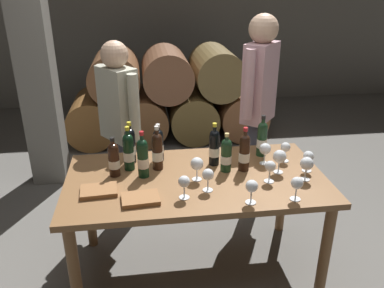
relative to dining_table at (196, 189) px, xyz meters
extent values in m
plane|color=#66635E|center=(0.00, 0.00, -0.67)|extent=(14.00, 14.00, 0.00)
cube|color=slate|center=(0.00, 4.20, 0.73)|extent=(10.00, 0.24, 2.80)
cylinder|color=brown|center=(-0.95, 2.60, -0.37)|extent=(0.60, 0.90, 0.60)
cylinder|color=brown|center=(-0.32, 2.60, -0.37)|extent=(0.60, 0.90, 0.60)
cylinder|color=brown|center=(0.31, 2.60, -0.37)|extent=(0.60, 0.90, 0.60)
cylinder|color=brown|center=(0.95, 2.60, -0.37)|extent=(0.60, 0.90, 0.60)
cylinder|color=brown|center=(-0.63, 2.60, 0.18)|extent=(0.60, 0.90, 0.60)
cylinder|color=brown|center=(0.00, 2.60, 0.18)|extent=(0.60, 0.90, 0.60)
cylinder|color=brown|center=(0.63, 2.60, 0.18)|extent=(0.60, 0.90, 0.60)
cube|color=slate|center=(-1.30, 1.60, 0.63)|extent=(0.32, 0.32, 2.60)
cube|color=brown|center=(0.00, 0.00, 0.07)|extent=(1.70, 0.90, 0.04)
cylinder|color=brown|center=(-0.77, -0.39, -0.31)|extent=(0.07, 0.07, 0.72)
cylinder|color=brown|center=(0.77, -0.39, -0.31)|extent=(0.07, 0.07, 0.72)
cylinder|color=brown|center=(-0.77, 0.39, -0.31)|extent=(0.07, 0.07, 0.72)
cylinder|color=brown|center=(0.77, 0.39, -0.31)|extent=(0.07, 0.07, 0.72)
cylinder|color=black|center=(-0.23, 0.29, 0.19)|extent=(0.07, 0.07, 0.19)
sphere|color=black|center=(-0.23, 0.29, 0.29)|extent=(0.07, 0.07, 0.07)
cylinder|color=black|center=(-0.23, 0.29, 0.31)|extent=(0.03, 0.03, 0.06)
cylinder|color=silver|center=(-0.23, 0.29, 0.35)|extent=(0.03, 0.03, 0.02)
cylinder|color=silver|center=(-0.23, 0.29, 0.18)|extent=(0.07, 0.07, 0.06)
cylinder|color=#19381E|center=(0.21, 0.06, 0.19)|extent=(0.07, 0.07, 0.19)
sphere|color=#19381E|center=(0.21, 0.06, 0.29)|extent=(0.07, 0.07, 0.07)
cylinder|color=#19381E|center=(0.21, 0.06, 0.31)|extent=(0.03, 0.03, 0.06)
cylinder|color=tan|center=(0.21, 0.06, 0.35)|extent=(0.03, 0.03, 0.02)
cylinder|color=silver|center=(0.21, 0.06, 0.18)|extent=(0.07, 0.07, 0.06)
cylinder|color=black|center=(-0.53, 0.09, 0.19)|extent=(0.07, 0.07, 0.19)
sphere|color=black|center=(-0.53, 0.09, 0.29)|extent=(0.07, 0.07, 0.07)
cylinder|color=black|center=(-0.53, 0.09, 0.31)|extent=(0.03, 0.03, 0.06)
cylinder|color=black|center=(-0.53, 0.09, 0.35)|extent=(0.03, 0.03, 0.02)
cylinder|color=silver|center=(-0.53, 0.09, 0.18)|extent=(0.07, 0.07, 0.06)
cylinder|color=#19381E|center=(0.52, 0.27, 0.20)|extent=(0.07, 0.07, 0.22)
sphere|color=#19381E|center=(0.52, 0.27, 0.31)|extent=(0.07, 0.07, 0.07)
cylinder|color=#19381E|center=(0.52, 0.27, 0.34)|extent=(0.03, 0.03, 0.07)
cylinder|color=black|center=(0.52, 0.27, 0.39)|extent=(0.03, 0.03, 0.02)
cylinder|color=silver|center=(0.52, 0.27, 0.19)|extent=(0.07, 0.07, 0.06)
cylinder|color=black|center=(-0.42, 0.28, 0.20)|extent=(0.07, 0.07, 0.21)
sphere|color=black|center=(-0.42, 0.28, 0.31)|extent=(0.07, 0.07, 0.07)
cylinder|color=black|center=(-0.42, 0.28, 0.34)|extent=(0.03, 0.03, 0.07)
cylinder|color=gold|center=(-0.42, 0.28, 0.38)|extent=(0.03, 0.03, 0.02)
cylinder|color=silver|center=(-0.42, 0.28, 0.19)|extent=(0.07, 0.07, 0.06)
cylinder|color=black|center=(0.15, 0.17, 0.20)|extent=(0.07, 0.07, 0.21)
sphere|color=black|center=(0.15, 0.17, 0.31)|extent=(0.07, 0.07, 0.07)
cylinder|color=black|center=(0.15, 0.17, 0.34)|extent=(0.03, 0.03, 0.07)
cylinder|color=gold|center=(0.15, 0.17, 0.39)|extent=(0.03, 0.03, 0.02)
cylinder|color=silver|center=(0.15, 0.17, 0.19)|extent=(0.07, 0.07, 0.06)
cylinder|color=black|center=(-0.24, 0.15, 0.20)|extent=(0.07, 0.07, 0.22)
sphere|color=black|center=(-0.24, 0.15, 0.32)|extent=(0.07, 0.07, 0.07)
cylinder|color=black|center=(-0.24, 0.15, 0.34)|extent=(0.03, 0.03, 0.07)
cylinder|color=silver|center=(-0.24, 0.15, 0.39)|extent=(0.03, 0.03, 0.02)
cylinder|color=silver|center=(-0.24, 0.15, 0.19)|extent=(0.07, 0.07, 0.07)
cylinder|color=black|center=(-0.43, 0.17, 0.20)|extent=(0.07, 0.07, 0.22)
sphere|color=black|center=(-0.43, 0.17, 0.31)|extent=(0.07, 0.07, 0.07)
cylinder|color=black|center=(-0.43, 0.17, 0.34)|extent=(0.03, 0.03, 0.07)
cylinder|color=gold|center=(-0.43, 0.17, 0.39)|extent=(0.03, 0.03, 0.02)
cylinder|color=silver|center=(-0.43, 0.17, 0.19)|extent=(0.07, 0.07, 0.07)
cylinder|color=black|center=(0.33, 0.06, 0.20)|extent=(0.07, 0.07, 0.22)
sphere|color=black|center=(0.33, 0.06, 0.31)|extent=(0.07, 0.07, 0.07)
cylinder|color=black|center=(0.33, 0.06, 0.34)|extent=(0.03, 0.03, 0.07)
cylinder|color=#B21E23|center=(0.33, 0.06, 0.39)|extent=(0.03, 0.03, 0.02)
cylinder|color=silver|center=(0.33, 0.06, 0.19)|extent=(0.07, 0.07, 0.06)
cylinder|color=black|center=(-0.34, 0.06, 0.20)|extent=(0.07, 0.07, 0.22)
sphere|color=black|center=(-0.34, 0.06, 0.32)|extent=(0.07, 0.07, 0.07)
cylinder|color=black|center=(-0.34, 0.06, 0.35)|extent=(0.03, 0.03, 0.07)
cylinder|color=#B21E23|center=(-0.34, 0.06, 0.40)|extent=(0.03, 0.03, 0.03)
cylinder|color=silver|center=(-0.34, 0.06, 0.19)|extent=(0.07, 0.07, 0.07)
cylinder|color=white|center=(-0.11, -0.25, 0.09)|extent=(0.06, 0.06, 0.00)
cylinder|color=white|center=(-0.11, -0.25, 0.13)|extent=(0.01, 0.01, 0.07)
sphere|color=white|center=(-0.11, -0.25, 0.20)|extent=(0.07, 0.07, 0.07)
cylinder|color=white|center=(0.76, -0.02, 0.09)|extent=(0.06, 0.06, 0.00)
cylinder|color=white|center=(0.76, -0.02, 0.13)|extent=(0.01, 0.01, 0.07)
sphere|color=white|center=(0.76, -0.02, 0.20)|extent=(0.07, 0.07, 0.07)
cylinder|color=white|center=(0.00, -0.04, 0.09)|extent=(0.06, 0.06, 0.00)
cylinder|color=white|center=(0.00, -0.04, 0.13)|extent=(0.01, 0.01, 0.07)
sphere|color=white|center=(0.00, -0.04, 0.21)|extent=(0.08, 0.08, 0.08)
cylinder|color=white|center=(0.05, -0.18, 0.09)|extent=(0.06, 0.06, 0.00)
cylinder|color=white|center=(0.05, -0.18, 0.13)|extent=(0.01, 0.01, 0.07)
sphere|color=white|center=(0.05, -0.18, 0.20)|extent=(0.07, 0.07, 0.07)
cylinder|color=white|center=(0.27, -0.36, 0.09)|extent=(0.06, 0.06, 0.00)
cylinder|color=white|center=(0.27, -0.36, 0.13)|extent=(0.01, 0.01, 0.07)
sphere|color=white|center=(0.27, -0.36, 0.20)|extent=(0.07, 0.07, 0.07)
cylinder|color=white|center=(0.50, 0.13, 0.09)|extent=(0.06, 0.06, 0.00)
cylinder|color=white|center=(0.50, 0.13, 0.13)|extent=(0.01, 0.01, 0.07)
sphere|color=white|center=(0.50, 0.13, 0.21)|extent=(0.08, 0.08, 0.08)
cylinder|color=white|center=(0.66, 0.15, 0.09)|extent=(0.06, 0.06, 0.00)
cylinder|color=white|center=(0.66, 0.15, 0.13)|extent=(0.01, 0.01, 0.07)
sphere|color=white|center=(0.66, 0.15, 0.20)|extent=(0.07, 0.07, 0.07)
cylinder|color=white|center=(0.56, -0.01, 0.09)|extent=(0.06, 0.06, 0.00)
cylinder|color=white|center=(0.56, -0.01, 0.13)|extent=(0.01, 0.01, 0.07)
sphere|color=white|center=(0.56, -0.01, 0.21)|extent=(0.09, 0.09, 0.09)
cylinder|color=white|center=(0.70, -0.13, 0.09)|extent=(0.06, 0.06, 0.00)
cylinder|color=white|center=(0.70, -0.13, 0.13)|extent=(0.01, 0.01, 0.07)
sphere|color=white|center=(0.70, -0.13, 0.21)|extent=(0.09, 0.09, 0.09)
cylinder|color=white|center=(0.46, -0.13, 0.09)|extent=(0.06, 0.06, 0.00)
cylinder|color=white|center=(0.46, -0.13, 0.13)|extent=(0.01, 0.01, 0.07)
sphere|color=white|center=(0.46, -0.13, 0.20)|extent=(0.07, 0.07, 0.07)
cylinder|color=white|center=(0.54, -0.36, 0.09)|extent=(0.06, 0.06, 0.00)
cylinder|color=white|center=(0.54, -0.36, 0.13)|extent=(0.01, 0.01, 0.07)
sphere|color=white|center=(0.54, -0.36, 0.20)|extent=(0.07, 0.07, 0.07)
cube|color=#936038|center=(-0.62, -0.12, 0.11)|extent=(0.23, 0.18, 0.03)
cube|color=#936038|center=(-0.37, -0.25, 0.11)|extent=(0.23, 0.18, 0.03)
cylinder|color=#383842|center=(0.66, 0.79, -0.24)|extent=(0.11, 0.11, 0.85)
cylinder|color=#383842|center=(0.59, 0.71, -0.24)|extent=(0.11, 0.11, 0.85)
cube|color=#CC9EA8|center=(0.63, 0.75, 0.51)|extent=(0.34, 0.36, 0.64)
cylinder|color=#CC9EA8|center=(0.76, 0.91, 0.54)|extent=(0.08, 0.08, 0.54)
cylinder|color=#CC9EA8|center=(0.49, 0.59, 0.54)|extent=(0.08, 0.08, 0.54)
sphere|color=tan|center=(0.63, 0.75, 0.93)|extent=(0.23, 0.23, 0.23)
cylinder|color=#383842|center=(-0.54, 0.76, -0.28)|extent=(0.11, 0.11, 0.77)
cylinder|color=#383842|center=(-0.48, 0.68, -0.28)|extent=(0.11, 0.11, 0.77)
cube|color=#B2B29E|center=(-0.51, 0.72, 0.39)|extent=(0.33, 0.37, 0.58)
cylinder|color=#B2B29E|center=(-0.63, 0.89, 0.42)|extent=(0.08, 0.08, 0.49)
cylinder|color=#B2B29E|center=(-0.39, 0.55, 0.42)|extent=(0.08, 0.08, 0.49)
sphere|color=tan|center=(-0.51, 0.72, 0.77)|extent=(0.21, 0.21, 0.21)
camera|label=1|loc=(-0.33, -2.27, 1.33)|focal=37.00mm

